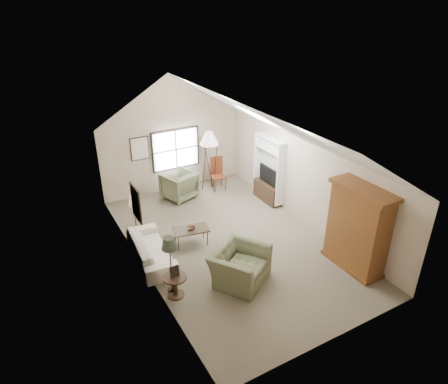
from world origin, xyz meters
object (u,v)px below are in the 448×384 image
armchair_near (240,266)px  armoire (358,228)px  coffee_table (191,236)px  sofa (151,249)px  side_chair (218,174)px  side_table (175,286)px  armchair_far (179,185)px

armchair_near → armoire: bearing=-50.3°
coffee_table → sofa: bearing=-173.9°
sofa → side_chair: side_chair is taller
armchair_near → side_table: 1.59m
armchair_near → armchair_far: 4.74m
sofa → armchair_near: (1.57, -1.84, 0.11)m
sofa → side_table: (0.00, -1.60, -0.04)m
sofa → armchair_near: armchair_near is taller
sofa → armchair_far: (2.04, 2.87, 0.15)m
sofa → armoire: bearing=-117.5°
sofa → side_chair: bearing=-46.8°
armchair_near → side_chair: 5.04m
side_table → sofa: bearing=90.0°
armchair_far → coffee_table: (-0.84, -2.74, -0.21)m
side_table → armchair_near: bearing=-8.8°
coffee_table → side_table: (-1.21, -1.73, 0.02)m
armoire → armchair_near: size_ratio=1.68×
side_chair → armoire: bearing=-72.4°
armchair_far → coffee_table: 2.88m
armchair_far → side_table: armchair_far is taller
armoire → coffee_table: size_ratio=2.30×
side_chair → armchair_far: bearing=-174.0°
sofa → side_chair: size_ratio=1.85×
coffee_table → side_chair: (2.31, 2.67, 0.33)m
armchair_far → side_chair: bearing=159.3°
armoire → side_table: size_ratio=4.11×
sofa → armchair_far: size_ratio=2.13×
coffee_table → armchair_near: bearing=-79.6°
armchair_far → side_chair: side_chair is taller
armoire → sofa: (-4.38, 2.74, -0.79)m
side_table → side_chair: 5.64m
armchair_near → side_table: (-1.57, 0.24, -0.16)m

